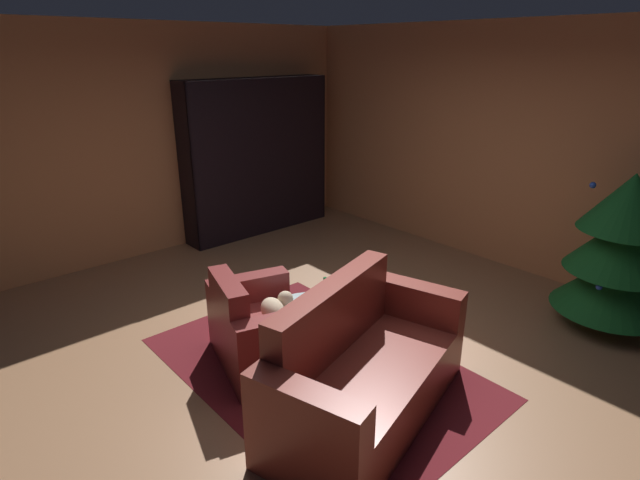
{
  "coord_description": "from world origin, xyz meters",
  "views": [
    {
      "loc": [
        2.79,
        -2.63,
        2.45
      ],
      "look_at": [
        -0.15,
        -0.02,
        0.96
      ],
      "focal_mm": 28.49,
      "sensor_mm": 36.0,
      "label": 1
    }
  ],
  "objects_px": {
    "armchair_red": "(261,331)",
    "couch_red": "(362,373)",
    "bottle_on_table": "(325,293)",
    "bookshelf_unit": "(267,158)",
    "book_stack_on_table": "(319,306)",
    "decorated_tree": "(620,250)",
    "coffee_table": "(310,317)"
  },
  "relations": [
    {
      "from": "couch_red",
      "to": "bottle_on_table",
      "type": "distance_m",
      "value": 0.84
    },
    {
      "from": "armchair_red",
      "to": "decorated_tree",
      "type": "height_order",
      "value": "decorated_tree"
    },
    {
      "from": "armchair_red",
      "to": "book_stack_on_table",
      "type": "relative_size",
      "value": 5.01
    },
    {
      "from": "armchair_red",
      "to": "couch_red",
      "type": "distance_m",
      "value": 1.0
    },
    {
      "from": "armchair_red",
      "to": "couch_red",
      "type": "bearing_deg",
      "value": 9.99
    },
    {
      "from": "book_stack_on_table",
      "to": "bottle_on_table",
      "type": "distance_m",
      "value": 0.18
    },
    {
      "from": "decorated_tree",
      "to": "bookshelf_unit",
      "type": "bearing_deg",
      "value": -170.34
    },
    {
      "from": "armchair_red",
      "to": "bottle_on_table",
      "type": "bearing_deg",
      "value": 64.15
    },
    {
      "from": "decorated_tree",
      "to": "book_stack_on_table",
      "type": "bearing_deg",
      "value": -118.37
    },
    {
      "from": "book_stack_on_table",
      "to": "bottle_on_table",
      "type": "relative_size",
      "value": 0.96
    },
    {
      "from": "armchair_red",
      "to": "bottle_on_table",
      "type": "relative_size",
      "value": 4.79
    },
    {
      "from": "armchair_red",
      "to": "coffee_table",
      "type": "bearing_deg",
      "value": 46.59
    },
    {
      "from": "bookshelf_unit",
      "to": "book_stack_on_table",
      "type": "bearing_deg",
      "value": -29.31
    },
    {
      "from": "bookshelf_unit",
      "to": "coffee_table",
      "type": "relative_size",
      "value": 2.99
    },
    {
      "from": "bookshelf_unit",
      "to": "couch_red",
      "type": "distance_m",
      "value": 4.18
    },
    {
      "from": "armchair_red",
      "to": "couch_red",
      "type": "xyz_separation_m",
      "value": [
        0.98,
        0.17,
        0.03
      ]
    },
    {
      "from": "bookshelf_unit",
      "to": "coffee_table",
      "type": "bearing_deg",
      "value": -30.47
    },
    {
      "from": "armchair_red",
      "to": "bottle_on_table",
      "type": "height_order",
      "value": "armchair_red"
    },
    {
      "from": "coffee_table",
      "to": "bottle_on_table",
      "type": "xyz_separation_m",
      "value": [
        -0.04,
        0.19,
        0.14
      ]
    },
    {
      "from": "bottle_on_table",
      "to": "coffee_table",
      "type": "bearing_deg",
      "value": -78.01
    },
    {
      "from": "bottle_on_table",
      "to": "bookshelf_unit",
      "type": "bearing_deg",
      "value": 152.08
    },
    {
      "from": "bookshelf_unit",
      "to": "couch_red",
      "type": "relative_size",
      "value": 1.14
    },
    {
      "from": "coffee_table",
      "to": "couch_red",
      "type": "bearing_deg",
      "value": -9.77
    },
    {
      "from": "couch_red",
      "to": "book_stack_on_table",
      "type": "relative_size",
      "value": 8.55
    },
    {
      "from": "bookshelf_unit",
      "to": "couch_red",
      "type": "xyz_separation_m",
      "value": [
        3.67,
        -1.87,
        -0.71
      ]
    },
    {
      "from": "bookshelf_unit",
      "to": "book_stack_on_table",
      "type": "height_order",
      "value": "bookshelf_unit"
    },
    {
      "from": "book_stack_on_table",
      "to": "armchair_red",
      "type": "bearing_deg",
      "value": -134.36
    },
    {
      "from": "book_stack_on_table",
      "to": "decorated_tree",
      "type": "xyz_separation_m",
      "value": [
        1.32,
        2.44,
        0.22
      ]
    },
    {
      "from": "bottle_on_table",
      "to": "decorated_tree",
      "type": "distance_m",
      "value": 2.7
    },
    {
      "from": "couch_red",
      "to": "book_stack_on_table",
      "type": "bearing_deg",
      "value": 165.34
    },
    {
      "from": "coffee_table",
      "to": "bottle_on_table",
      "type": "relative_size",
      "value": 3.12
    },
    {
      "from": "bookshelf_unit",
      "to": "armchair_red",
      "type": "relative_size",
      "value": 1.95
    }
  ]
}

